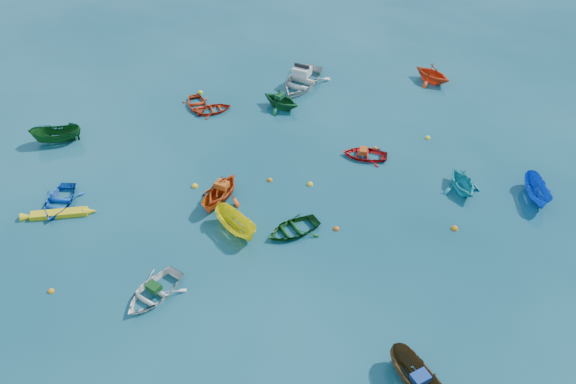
# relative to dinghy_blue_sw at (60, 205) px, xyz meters

# --- Properties ---
(ground) EXTENTS (160.00, 160.00, 0.00)m
(ground) POSITION_rel_dinghy_blue_sw_xyz_m (12.70, -2.83, 0.00)
(ground) COLOR #093648
(ground) RESTS_ON ground
(dinghy_blue_sw) EXTENTS (2.41, 3.24, 0.64)m
(dinghy_blue_sw) POSITION_rel_dinghy_blue_sw_xyz_m (0.00, 0.00, 0.00)
(dinghy_blue_sw) COLOR blue
(dinghy_blue_sw) RESTS_ON ground
(dinghy_white_near) EXTENTS (3.55, 3.94, 0.67)m
(dinghy_white_near) POSITION_rel_dinghy_blue_sw_xyz_m (7.19, -5.60, 0.00)
(dinghy_white_near) COLOR silver
(dinghy_white_near) RESTS_ON ground
(dinghy_orange_w) EXTENTS (3.24, 3.50, 1.52)m
(dinghy_orange_w) POSITION_rel_dinghy_blue_sw_xyz_m (9.01, 1.68, 0.00)
(dinghy_orange_w) COLOR #D64714
(dinghy_orange_w) RESTS_ON ground
(sampan_yellow_mid) EXTENTS (3.12, 2.99, 1.22)m
(sampan_yellow_mid) POSITION_rel_dinghy_blue_sw_xyz_m (10.31, -0.87, 0.00)
(sampan_yellow_mid) COLOR yellow
(sampan_yellow_mid) RESTS_ON ground
(dinghy_green_e) EXTENTS (3.65, 3.47, 0.62)m
(dinghy_green_e) POSITION_rel_dinghy_blue_sw_xyz_m (13.29, -0.55, 0.00)
(dinghy_green_e) COLOR #104514
(dinghy_green_e) RESTS_ON ground
(dinghy_cyan_se) EXTENTS (2.96, 3.18, 1.37)m
(dinghy_cyan_se) POSITION_rel_dinghy_blue_sw_xyz_m (22.57, 4.06, 0.00)
(dinghy_cyan_se) COLOR #1CA2B1
(dinghy_cyan_se) RESTS_ON ground
(dinghy_red_nw) EXTENTS (2.99, 2.68, 0.51)m
(dinghy_red_nw) POSITION_rel_dinghy_blue_sw_xyz_m (6.54, 10.49, 0.00)
(dinghy_red_nw) COLOR red
(dinghy_red_nw) RESTS_ON ground
(sampan_orange_n) EXTENTS (1.46, 2.71, 0.99)m
(sampan_orange_n) POSITION_rel_dinghy_blue_sw_xyz_m (8.74, 1.14, 0.00)
(sampan_orange_n) COLOR #DB5814
(sampan_orange_n) RESTS_ON ground
(dinghy_green_n) EXTENTS (3.59, 3.42, 1.47)m
(dinghy_green_n) POSITION_rel_dinghy_blue_sw_xyz_m (11.07, 11.52, 0.00)
(dinghy_green_n) COLOR #145627
(dinghy_green_n) RESTS_ON ground
(dinghy_red_ne) EXTENTS (2.88, 2.15, 0.57)m
(dinghy_red_ne) POSITION_rel_dinghy_blue_sw_xyz_m (16.97, 6.55, 0.00)
(dinghy_red_ne) COLOR #BA0F11
(dinghy_red_ne) RESTS_ON ground
(sampan_blue_far) EXTENTS (1.39, 3.03, 1.14)m
(sampan_blue_far) POSITION_rel_dinghy_blue_sw_xyz_m (26.71, 3.85, 0.00)
(sampan_blue_far) COLOR blue
(sampan_blue_far) RESTS_ON ground
(dinghy_red_far) EXTENTS (2.79, 3.17, 0.54)m
(dinghy_red_far) POSITION_rel_dinghy_blue_sw_xyz_m (5.24, 10.89, 0.00)
(dinghy_red_far) COLOR red
(dinghy_red_far) RESTS_ON ground
(dinghy_orange_far) EXTENTS (3.81, 3.75, 1.52)m
(dinghy_orange_far) POSITION_rel_dinghy_blue_sw_xyz_m (21.76, 16.43, 0.00)
(dinghy_orange_far) COLOR red
(dinghy_orange_far) RESTS_ON ground
(sampan_green_far) EXTENTS (3.37, 2.08, 1.22)m
(sampan_green_far) POSITION_rel_dinghy_blue_sw_xyz_m (-2.64, 5.72, 0.00)
(sampan_green_far) COLOR #114B18
(sampan_green_far) RESTS_ON ground
(kayak_yellow) EXTENTS (3.77, 1.48, 0.37)m
(kayak_yellow) POSITION_rel_dinghy_blue_sw_xyz_m (0.38, -0.85, 0.00)
(kayak_yellow) COLOR gold
(kayak_yellow) RESTS_ON ground
(motorboat_white) EXTENTS (4.74, 5.58, 1.58)m
(motorboat_white) POSITION_rel_dinghy_blue_sw_xyz_m (12.19, 14.75, 0.00)
(motorboat_white) COLOR silver
(motorboat_white) RESTS_ON ground
(tarp_green_a) EXTENTS (0.81, 0.74, 0.32)m
(tarp_green_a) POSITION_rel_dinghy_blue_sw_xyz_m (7.24, -5.51, 0.49)
(tarp_green_a) COLOR #104218
(tarp_green_a) RESTS_ON dinghy_white_near
(tarp_blue_a) EXTENTS (0.90, 0.86, 0.35)m
(tarp_blue_a) POSITION_rel_dinghy_blue_sw_xyz_m (19.44, -8.96, 0.80)
(tarp_blue_a) COLOR navy
(tarp_blue_a) RESTS_ON sampan_brown_mid
(tarp_orange_a) EXTENTS (0.85, 0.74, 0.35)m
(tarp_orange_a) POSITION_rel_dinghy_blue_sw_xyz_m (9.02, 1.73, 0.93)
(tarp_orange_a) COLOR #C74F14
(tarp_orange_a) RESTS_ON dinghy_orange_w
(tarp_green_b) EXTENTS (0.72, 0.78, 0.31)m
(tarp_green_b) POSITION_rel_dinghy_blue_sw_xyz_m (10.99, 11.57, 0.89)
(tarp_green_b) COLOR #114724
(tarp_green_b) RESTS_ON dinghy_green_n
(tarp_orange_b) EXTENTS (0.51, 0.65, 0.30)m
(tarp_orange_b) POSITION_rel_dinghy_blue_sw_xyz_m (16.87, 6.56, 0.43)
(tarp_orange_b) COLOR #BE4613
(tarp_orange_b) RESTS_ON dinghy_red_ne
(buoy_or_a) EXTENTS (0.31, 0.31, 0.31)m
(buoy_or_a) POSITION_rel_dinghy_blue_sw_xyz_m (2.22, -5.97, 0.00)
(buoy_or_a) COLOR orange
(buoy_or_a) RESTS_ON ground
(buoy_ye_a) EXTENTS (0.30, 0.30, 0.30)m
(buoy_ye_a) POSITION_rel_dinghy_blue_sw_xyz_m (10.98, -0.85, 0.00)
(buoy_ye_a) COLOR yellow
(buoy_ye_a) RESTS_ON ground
(buoy_or_b) EXTENTS (0.37, 0.37, 0.37)m
(buoy_or_b) POSITION_rel_dinghy_blue_sw_xyz_m (21.90, 0.71, 0.00)
(buoy_or_b) COLOR orange
(buoy_or_b) RESTS_ON ground
(buoy_ye_b) EXTENTS (0.39, 0.39, 0.39)m
(buoy_ye_b) POSITION_rel_dinghy_blue_sw_xyz_m (7.17, 2.46, 0.00)
(buoy_ye_b) COLOR yellow
(buoy_ye_b) RESTS_ON ground
(buoy_or_c) EXTENTS (0.32, 0.32, 0.32)m
(buoy_or_c) POSITION_rel_dinghy_blue_sw_xyz_m (11.45, 3.54, 0.00)
(buoy_or_c) COLOR orange
(buoy_or_c) RESTS_ON ground
(buoy_ye_c) EXTENTS (0.36, 0.36, 0.36)m
(buoy_ye_c) POSITION_rel_dinghy_blue_sw_xyz_m (13.85, 3.44, 0.00)
(buoy_ye_c) COLOR yellow
(buoy_ye_c) RESTS_ON ground
(buoy_or_d) EXTENTS (0.33, 0.33, 0.33)m
(buoy_or_d) POSITION_rel_dinghy_blue_sw_xyz_m (15.59, -0.08, 0.00)
(buoy_or_d) COLOR #F2570D
(buoy_or_d) RESTS_ON ground
(buoy_ye_d) EXTENTS (0.38, 0.38, 0.38)m
(buoy_ye_d) POSITION_rel_dinghy_blue_sw_xyz_m (5.00, 12.73, 0.00)
(buoy_ye_d) COLOR yellow
(buoy_ye_d) RESTS_ON ground
(buoy_or_e) EXTENTS (0.30, 0.30, 0.30)m
(buoy_or_e) POSITION_rel_dinghy_blue_sw_xyz_m (17.63, 7.47, 0.00)
(buoy_or_e) COLOR #CE660B
(buoy_or_e) RESTS_ON ground
(buoy_ye_e) EXTENTS (0.34, 0.34, 0.34)m
(buoy_ye_e) POSITION_rel_dinghy_blue_sw_xyz_m (21.02, 9.01, 0.00)
(buoy_ye_e) COLOR yellow
(buoy_ye_e) RESTS_ON ground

